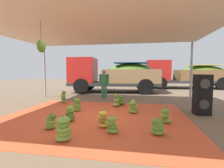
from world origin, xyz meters
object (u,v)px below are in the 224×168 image
object	(u,v)px
banana_bunch_8	(77,105)
banana_bunch_11	(70,114)
speaker_stack	(202,95)
banana_bunch_3	(63,97)
worker_0	(104,82)
cargo_truck_far	(184,74)
banana_bunch_2	(103,120)
cargo_truck_main	(112,74)
banana_bunch_1	(133,105)
banana_bunch_0	(51,122)
banana_bunch_10	(157,127)
banana_bunch_5	(133,108)
banana_bunch_6	(121,101)
banana_bunch_7	(116,101)
banana_bunch_4	(112,125)
banana_bunch_9	(165,116)
banana_bunch_12	(64,129)

from	to	relation	value
banana_bunch_8	banana_bunch_11	xyz separation A→B (m)	(0.29, -1.23, -0.01)
speaker_stack	banana_bunch_3	bearing A→B (deg)	169.82
banana_bunch_11	worker_0	size ratio (longest dim) A/B	0.32
speaker_stack	cargo_truck_far	bearing A→B (deg)	79.72
banana_bunch_11	banana_bunch_2	bearing A→B (deg)	-16.61
banana_bunch_3	cargo_truck_far	distance (m)	10.85
cargo_truck_main	banana_bunch_1	bearing A→B (deg)	-72.12
banana_bunch_0	speaker_stack	distance (m)	4.86
banana_bunch_10	speaker_stack	world-z (taller)	speaker_stack
banana_bunch_5	cargo_truck_far	xyz separation A→B (m)	(3.95, 9.33, 1.04)
banana_bunch_6	worker_0	size ratio (longest dim) A/B	0.31
banana_bunch_7	banana_bunch_8	xyz separation A→B (m)	(-1.32, -1.01, -0.03)
banana_bunch_8	speaker_stack	bearing A→B (deg)	3.90
banana_bunch_1	banana_bunch_6	size ratio (longest dim) A/B	0.94
banana_bunch_3	banana_bunch_8	xyz separation A→B (m)	(1.18, -1.29, -0.04)
banana_bunch_2	banana_bunch_11	world-z (taller)	banana_bunch_11
banana_bunch_2	banana_bunch_4	xyz separation A→B (m)	(0.30, -0.37, -0.01)
banana_bunch_3	banana_bunch_6	size ratio (longest dim) A/B	1.24
banana_bunch_1	worker_0	distance (m)	3.26
banana_bunch_5	speaker_stack	size ratio (longest dim) A/B	0.33
banana_bunch_11	speaker_stack	distance (m)	4.38
cargo_truck_far	banana_bunch_7	bearing A→B (deg)	-119.35
banana_bunch_2	banana_bunch_10	bearing A→B (deg)	-11.86
banana_bunch_6	banana_bunch_9	world-z (taller)	banana_bunch_9
speaker_stack	banana_bunch_2	bearing A→B (deg)	-148.61
banana_bunch_7	cargo_truck_main	bearing A→B (deg)	101.93
banana_bunch_3	banana_bunch_8	world-z (taller)	banana_bunch_3
banana_bunch_5	banana_bunch_11	distance (m)	2.18
banana_bunch_10	cargo_truck_main	bearing A→B (deg)	107.54
worker_0	speaker_stack	world-z (taller)	worker_0
cargo_truck_far	banana_bunch_6	bearing A→B (deg)	-119.63
cargo_truck_main	speaker_stack	distance (m)	6.77
banana_bunch_0	banana_bunch_10	world-z (taller)	banana_bunch_0
banana_bunch_0	banana_bunch_12	world-z (taller)	banana_bunch_12
cargo_truck_main	banana_bunch_5	bearing A→B (deg)	-72.96
banana_bunch_6	banana_bunch_12	bearing A→B (deg)	-100.79
banana_bunch_3	cargo_truck_far	bearing A→B (deg)	48.25
banana_bunch_11	banana_bunch_8	bearing A→B (deg)	103.11
banana_bunch_0	banana_bunch_3	distance (m)	3.45
banana_bunch_4	cargo_truck_main	xyz separation A→B (m)	(-1.33, 7.62, 1.07)
banana_bunch_1	banana_bunch_6	xyz separation A→B (m)	(-0.56, 0.89, -0.01)
banana_bunch_5	banana_bunch_12	world-z (taller)	banana_bunch_12
banana_bunch_3	speaker_stack	xyz separation A→B (m)	(5.55, -1.00, 0.41)
banana_bunch_5	cargo_truck_main	world-z (taller)	cargo_truck_main
banana_bunch_1	banana_bunch_10	world-z (taller)	banana_bunch_1
banana_bunch_1	banana_bunch_4	xyz separation A→B (m)	(-0.36, -2.38, -0.01)
banana_bunch_2	cargo_truck_main	distance (m)	7.40
banana_bunch_6	banana_bunch_12	world-z (taller)	banana_bunch_12
banana_bunch_3	banana_bunch_11	world-z (taller)	banana_bunch_3
banana_bunch_7	banana_bunch_10	bearing A→B (deg)	-63.93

